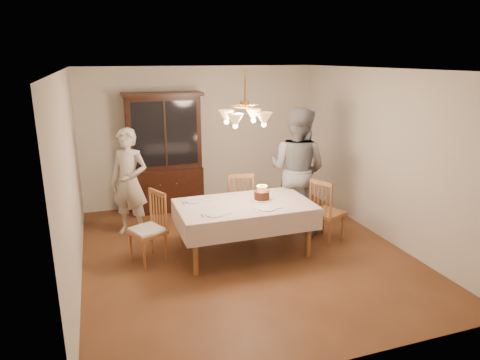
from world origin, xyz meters
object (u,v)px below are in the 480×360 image
object	(u,v)px
china_hutch	(165,155)
dining_table	(244,208)
elderly_woman	(129,182)
chair_far_side	(240,204)
birthday_cake	(262,196)

from	to	relation	value
china_hutch	dining_table	bearing A→B (deg)	-71.51
elderly_woman	chair_far_side	bearing A→B (deg)	21.34
china_hutch	birthday_cake	xyz separation A→B (m)	(1.04, -2.19, -0.22)
dining_table	chair_far_side	bearing A→B (deg)	75.98
dining_table	chair_far_side	xyz separation A→B (m)	(0.21, 0.85, -0.24)
chair_far_side	dining_table	bearing A→B (deg)	-104.02
dining_table	china_hutch	xyz separation A→B (m)	(-0.75, 2.25, 0.36)
elderly_woman	birthday_cake	size ratio (longest dim) A/B	5.73
chair_far_side	birthday_cake	xyz separation A→B (m)	(0.08, -0.78, 0.38)
chair_far_side	birthday_cake	distance (m)	0.87
china_hutch	birthday_cake	world-z (taller)	china_hutch
dining_table	chair_far_side	size ratio (longest dim) A/B	1.90
dining_table	china_hutch	distance (m)	2.40
elderly_woman	birthday_cake	world-z (taller)	elderly_woman
chair_far_side	elderly_woman	distance (m)	1.79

